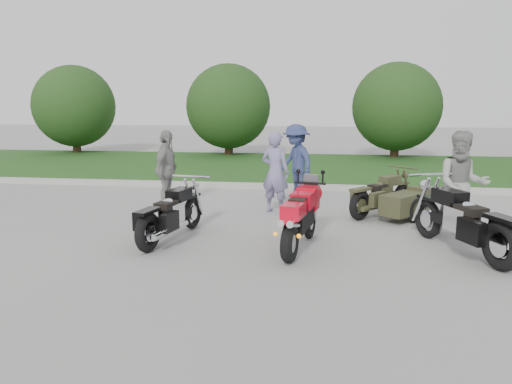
# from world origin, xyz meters

# --- Properties ---
(ground) EXTENTS (80.00, 80.00, 0.00)m
(ground) POSITION_xyz_m (0.00, 0.00, 0.00)
(ground) COLOR #9F9F9A
(ground) RESTS_ON ground
(curb) EXTENTS (60.00, 0.30, 0.15)m
(curb) POSITION_xyz_m (0.00, 6.00, 0.07)
(curb) COLOR #AAA8A0
(curb) RESTS_ON ground
(grass_strip) EXTENTS (60.00, 8.00, 0.14)m
(grass_strip) POSITION_xyz_m (0.00, 10.15, 0.07)
(grass_strip) COLOR #2D591E
(grass_strip) RESTS_ON ground
(tree_far_left) EXTENTS (3.60, 3.60, 4.00)m
(tree_far_left) POSITION_xyz_m (-10.00, 13.50, 2.19)
(tree_far_left) COLOR #3F2B1C
(tree_far_left) RESTS_ON ground
(tree_mid_left) EXTENTS (3.60, 3.60, 4.00)m
(tree_mid_left) POSITION_xyz_m (-3.00, 13.50, 2.19)
(tree_mid_left) COLOR #3F2B1C
(tree_mid_left) RESTS_ON ground
(tree_mid_right) EXTENTS (3.60, 3.60, 4.00)m
(tree_mid_right) POSITION_xyz_m (4.00, 13.50, 2.19)
(tree_mid_right) COLOR #3F2B1C
(tree_mid_right) RESTS_ON ground
(sportbike_red) EXTENTS (0.62, 2.06, 0.98)m
(sportbike_red) POSITION_xyz_m (0.71, 0.28, 0.58)
(sportbike_red) COLOR black
(sportbike_red) RESTS_ON ground
(cruiser_left) EXTENTS (0.61, 2.26, 0.88)m
(cruiser_left) POSITION_xyz_m (-1.61, 0.55, 0.45)
(cruiser_left) COLOR black
(cruiser_left) RESTS_ON ground
(cruiser_right) EXTENTS (1.18, 2.44, 0.99)m
(cruiser_right) POSITION_xyz_m (3.37, 0.42, 0.51)
(cruiser_right) COLOR black
(cruiser_right) RESTS_ON ground
(cruiser_sidecar) EXTENTS (1.79, 1.97, 0.83)m
(cruiser_sidecar) POSITION_xyz_m (2.58, 2.83, 0.39)
(cruiser_sidecar) COLOR black
(cruiser_sidecar) RESTS_ON ground
(person_stripe) EXTENTS (0.77, 0.65, 1.81)m
(person_stripe) POSITION_xyz_m (0.03, 3.08, 0.91)
(person_stripe) COLOR slate
(person_stripe) RESTS_ON ground
(person_grey) EXTENTS (1.00, 0.81, 1.94)m
(person_grey) POSITION_xyz_m (3.56, 1.52, 0.97)
(person_grey) COLOR gray
(person_grey) RESTS_ON ground
(person_denim) EXTENTS (1.30, 1.38, 1.88)m
(person_denim) POSITION_xyz_m (0.38, 4.89, 0.94)
(person_denim) COLOR navy
(person_denim) RESTS_ON ground
(person_back) EXTENTS (0.53, 1.09, 1.80)m
(person_back) POSITION_xyz_m (-2.48, 3.16, 0.90)
(person_back) COLOR gray
(person_back) RESTS_ON ground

